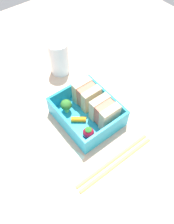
% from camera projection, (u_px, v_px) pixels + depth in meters
% --- Properties ---
extents(ground_plane, '(1.20, 1.20, 0.02)m').
position_uv_depth(ground_plane, '(87.00, 120.00, 0.56)').
color(ground_plane, beige).
extents(bento_tray, '(0.15, 0.13, 0.01)m').
position_uv_depth(bento_tray, '(87.00, 117.00, 0.55)').
color(bento_tray, '#21A3CF').
rests_on(bento_tray, ground_plane).
extents(bento_rim, '(0.15, 0.13, 0.04)m').
position_uv_depth(bento_rim, '(87.00, 110.00, 0.53)').
color(bento_rim, '#21A3CF').
rests_on(bento_rim, bento_tray).
extents(sandwich_left, '(0.06, 0.05, 0.06)m').
position_uv_depth(sandwich_left, '(87.00, 95.00, 0.54)').
color(sandwich_left, beige).
rests_on(sandwich_left, bento_tray).
extents(sandwich_center_left, '(0.06, 0.05, 0.06)m').
position_uv_depth(sandwich_center_left, '(104.00, 112.00, 0.51)').
color(sandwich_center_left, beige).
rests_on(sandwich_center_left, bento_tray).
extents(broccoli_floret, '(0.03, 0.03, 0.04)m').
position_uv_depth(broccoli_floret, '(66.00, 105.00, 0.53)').
color(broccoli_floret, '#8FD164').
rests_on(broccoli_floret, bento_tray).
extents(carrot_stick_far_left, '(0.03, 0.04, 0.01)m').
position_uv_depth(carrot_stick_far_left, '(79.00, 120.00, 0.53)').
color(carrot_stick_far_left, orange).
rests_on(carrot_stick_far_left, bento_tray).
extents(strawberry_far_left, '(0.03, 0.03, 0.03)m').
position_uv_depth(strawberry_far_left, '(88.00, 132.00, 0.50)').
color(strawberry_far_left, red).
rests_on(strawberry_far_left, bento_tray).
extents(chopstick_pair, '(0.02, 0.20, 0.01)m').
position_uv_depth(chopstick_pair, '(115.00, 162.00, 0.48)').
color(chopstick_pair, tan).
rests_on(chopstick_pair, ground_plane).
extents(drinking_glass, '(0.06, 0.06, 0.10)m').
position_uv_depth(drinking_glass, '(59.00, 58.00, 0.61)').
color(drinking_glass, white).
rests_on(drinking_glass, ground_plane).
extents(folded_napkin, '(0.16, 0.15, 0.00)m').
position_uv_depth(folded_napkin, '(46.00, 162.00, 0.48)').
color(folded_napkin, silver).
rests_on(folded_napkin, ground_plane).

